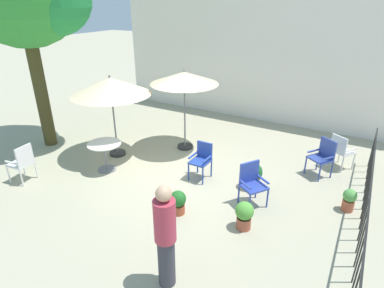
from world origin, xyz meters
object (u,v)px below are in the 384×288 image
at_px(cafe_table_0, 105,151).
at_px(patio_chair_4, 202,158).
at_px(patio_chair_0, 323,155).
at_px(standing_person, 165,236).
at_px(patio_umbrella_0, 111,87).
at_px(patio_chair_1, 22,161).
at_px(potted_plant_3, 349,199).
at_px(potted_plant_1, 178,202).
at_px(potted_plant_0, 244,214).
at_px(potted_plant_2, 253,175).
at_px(patio_chair_2, 341,149).
at_px(patio_umbrella_1, 184,79).
at_px(patio_chair_3, 252,181).

relative_size(cafe_table_0, patio_chair_4, 0.94).
relative_size(patio_chair_0, standing_person, 0.54).
distance_m(patio_umbrella_0, cafe_table_0, 1.67).
xyz_separation_m(patio_chair_1, potted_plant_3, (6.82, 2.55, -0.27)).
bearing_deg(cafe_table_0, patio_chair_1, -133.50).
xyz_separation_m(patio_chair_0, potted_plant_1, (-2.24, -3.06, -0.28)).
relative_size(potted_plant_3, standing_person, 0.29).
relative_size(potted_plant_0, potted_plant_2, 0.91).
relative_size(patio_chair_4, potted_plant_3, 1.79).
height_order(cafe_table_0, standing_person, standing_person).
bearing_deg(potted_plant_2, patio_chair_0, 47.88).
bearing_deg(patio_chair_2, patio_chair_4, -142.90).
height_order(patio_umbrella_1, potted_plant_2, patio_umbrella_1).
bearing_deg(standing_person, potted_plant_2, 86.60).
bearing_deg(cafe_table_0, patio_chair_3, 6.60).
xyz_separation_m(patio_umbrella_0, patio_chair_3, (4.05, -0.38, -1.40)).
bearing_deg(potted_plant_0, patio_umbrella_1, 137.98).
bearing_deg(patio_umbrella_1, potted_plant_1, -61.66).
relative_size(patio_umbrella_0, potted_plant_3, 4.52).
distance_m(cafe_table_0, patio_chair_1, 1.88).
bearing_deg(patio_chair_0, patio_umbrella_0, -162.40).
xyz_separation_m(patio_umbrella_1, standing_person, (2.26, -4.32, -1.14)).
distance_m(patio_chair_0, potted_plant_1, 3.80).
relative_size(potted_plant_1, standing_person, 0.29).
bearing_deg(patio_umbrella_1, patio_chair_0, 4.78).
height_order(patio_chair_3, standing_person, standing_person).
relative_size(patio_chair_0, patio_chair_3, 1.00).
height_order(potted_plant_2, potted_plant_3, potted_plant_2).
relative_size(patio_chair_2, potted_plant_1, 1.80).
height_order(patio_umbrella_0, potted_plant_3, patio_umbrella_0).
distance_m(potted_plant_0, standing_person, 1.96).
height_order(patio_chair_1, potted_plant_2, patio_chair_1).
bearing_deg(patio_chair_0, potted_plant_3, -59.08).
distance_m(patio_chair_4, potted_plant_0, 2.06).
bearing_deg(potted_plant_1, standing_person, -63.50).
xyz_separation_m(patio_chair_3, potted_plant_0, (0.17, -0.83, -0.23)).
xyz_separation_m(patio_chair_0, potted_plant_2, (-1.26, -1.40, -0.22)).
distance_m(potted_plant_0, potted_plant_3, 2.30).
bearing_deg(potted_plant_0, patio_umbrella_0, 164.02).
height_order(patio_chair_1, patio_chair_3, patio_chair_3).
height_order(patio_umbrella_0, cafe_table_0, patio_umbrella_0).
xyz_separation_m(patio_chair_4, potted_plant_0, (1.59, -1.29, -0.21)).
relative_size(cafe_table_0, potted_plant_1, 1.63).
xyz_separation_m(potted_plant_0, potted_plant_1, (-1.32, -0.22, -0.04)).
height_order(potted_plant_1, potted_plant_2, potted_plant_2).
bearing_deg(potted_plant_2, patio_chair_2, 51.26).
bearing_deg(potted_plant_1, cafe_table_0, 166.15).
xyz_separation_m(patio_chair_1, standing_person, (4.62, -0.83, 0.37)).
bearing_deg(potted_plant_3, patio_umbrella_1, 168.10).
xyz_separation_m(patio_chair_1, patio_chair_2, (6.41, 4.39, 0.00)).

